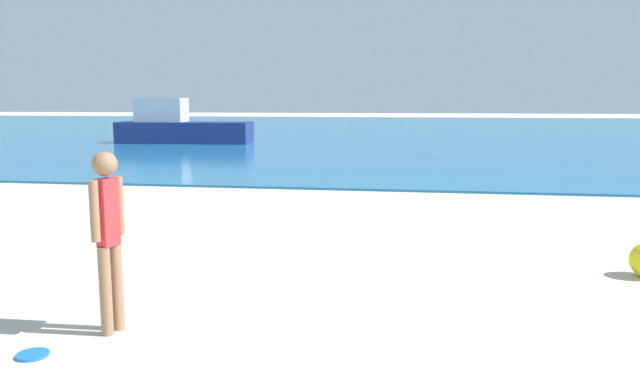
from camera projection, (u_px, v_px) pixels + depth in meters
name	position (u px, v px, depth m)	size (l,w,h in m)	color
water	(405.00, 129.00, 43.46)	(160.00, 60.00, 0.06)	#1E6B9E
person_standing	(108.00, 231.00, 5.45)	(0.22, 0.37, 1.66)	#936B4C
frisbee	(33.00, 355.00, 5.06)	(0.26, 0.26, 0.03)	blue
boat_near	(180.00, 127.00, 29.33)	(6.42, 2.45, 2.14)	navy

